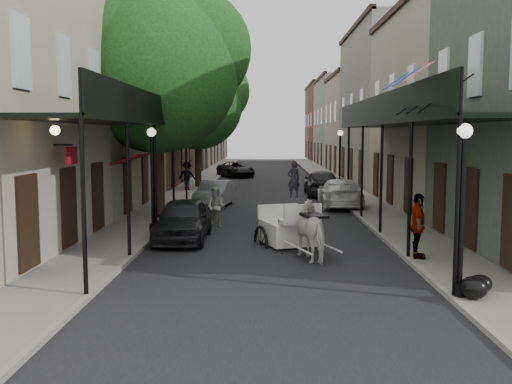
{
  "coord_description": "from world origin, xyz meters",
  "views": [
    {
      "loc": [
        -0.09,
        -14.08,
        3.6
      ],
      "look_at": [
        -0.41,
        5.62,
        1.6
      ],
      "focal_mm": 40.0,
      "sensor_mm": 36.0,
      "label": 1
    }
  ],
  "objects_px": {
    "lamppost_right_near": "(462,207)",
    "car_left_near": "(183,220)",
    "tree_far": "(203,101)",
    "car_right_far": "(322,183)",
    "lamppost_right_far": "(340,162)",
    "tree_near": "(168,65)",
    "pedestrian_sidewalk_left": "(187,176)",
    "pedestrian_walking": "(216,207)",
    "car_right_near": "(340,193)",
    "lamppost_left": "(152,178)",
    "horse": "(315,231)",
    "pedestrian_sidewalk_right": "(418,226)",
    "carriage": "(283,211)",
    "car_left_far": "(236,169)",
    "car_left_mid": "(215,194)"
  },
  "relations": [
    {
      "from": "lamppost_right_near",
      "to": "car_left_near",
      "type": "relative_size",
      "value": 0.88
    },
    {
      "from": "tree_far",
      "to": "car_right_far",
      "type": "relative_size",
      "value": 1.87
    },
    {
      "from": "lamppost_right_far",
      "to": "car_left_near",
      "type": "bearing_deg",
      "value": -118.18
    },
    {
      "from": "tree_near",
      "to": "pedestrian_sidewalk_left",
      "type": "height_order",
      "value": "tree_near"
    },
    {
      "from": "pedestrian_walking",
      "to": "car_right_near",
      "type": "relative_size",
      "value": 0.32
    },
    {
      "from": "tree_far",
      "to": "lamppost_left",
      "type": "height_order",
      "value": "tree_far"
    },
    {
      "from": "pedestrian_sidewalk_left",
      "to": "horse",
      "type": "bearing_deg",
      "value": 113.03
    },
    {
      "from": "pedestrian_sidewalk_right",
      "to": "lamppost_left",
      "type": "bearing_deg",
      "value": 73.55
    },
    {
      "from": "carriage",
      "to": "pedestrian_walking",
      "type": "relative_size",
      "value": 1.77
    },
    {
      "from": "lamppost_right_far",
      "to": "horse",
      "type": "distance_m",
      "value": 16.14
    },
    {
      "from": "car_right_far",
      "to": "horse",
      "type": "bearing_deg",
      "value": 84.05
    },
    {
      "from": "lamppost_left",
      "to": "horse",
      "type": "xyz_separation_m",
      "value": [
        5.44,
        -3.86,
        -1.22
      ]
    },
    {
      "from": "tree_far",
      "to": "car_left_far",
      "type": "xyz_separation_m",
      "value": [
        1.65,
        9.63,
        -5.19
      ]
    },
    {
      "from": "tree_far",
      "to": "carriage",
      "type": "height_order",
      "value": "tree_far"
    },
    {
      "from": "horse",
      "to": "car_left_mid",
      "type": "relative_size",
      "value": 0.5
    },
    {
      "from": "lamppost_left",
      "to": "car_left_mid",
      "type": "relative_size",
      "value": 0.94
    },
    {
      "from": "pedestrian_sidewalk_left",
      "to": "car_right_near",
      "type": "distance_m",
      "value": 11.33
    },
    {
      "from": "car_left_near",
      "to": "carriage",
      "type": "bearing_deg",
      "value": -6.67
    },
    {
      "from": "horse",
      "to": "car_left_far",
      "type": "bearing_deg",
      "value": -102.06
    },
    {
      "from": "lamppost_right_far",
      "to": "pedestrian_walking",
      "type": "height_order",
      "value": "lamppost_right_far"
    },
    {
      "from": "lamppost_right_near",
      "to": "tree_near",
      "type": "bearing_deg",
      "value": 124.27
    },
    {
      "from": "carriage",
      "to": "tree_far",
      "type": "bearing_deg",
      "value": 84.44
    },
    {
      "from": "pedestrian_sidewalk_right",
      "to": "car_right_near",
      "type": "bearing_deg",
      "value": 13.26
    },
    {
      "from": "car_left_far",
      "to": "car_right_far",
      "type": "distance_m",
      "value": 15.71
    },
    {
      "from": "pedestrian_sidewalk_right",
      "to": "car_right_far",
      "type": "relative_size",
      "value": 0.4
    },
    {
      "from": "tree_far",
      "to": "pedestrian_sidewalk_left",
      "type": "xyz_separation_m",
      "value": [
        -0.75,
        -2.79,
        -4.83
      ]
    },
    {
      "from": "lamppost_right_near",
      "to": "car_right_far",
      "type": "height_order",
      "value": "lamppost_right_near"
    },
    {
      "from": "pedestrian_sidewalk_left",
      "to": "car_left_far",
      "type": "height_order",
      "value": "pedestrian_sidewalk_left"
    },
    {
      "from": "car_left_mid",
      "to": "car_left_far",
      "type": "xyz_separation_m",
      "value": [
        0.0,
        19.81,
        -0.0
      ]
    },
    {
      "from": "lamppost_right_near",
      "to": "lamppost_left",
      "type": "height_order",
      "value": "same"
    },
    {
      "from": "lamppost_left",
      "to": "car_left_mid",
      "type": "height_order",
      "value": "lamppost_left"
    },
    {
      "from": "car_right_near",
      "to": "car_right_far",
      "type": "xyz_separation_m",
      "value": [
        -0.4,
        5.21,
        0.08
      ]
    },
    {
      "from": "lamppost_right_far",
      "to": "carriage",
      "type": "height_order",
      "value": "lamppost_right_far"
    },
    {
      "from": "tree_far",
      "to": "pedestrian_sidewalk_right",
      "type": "bearing_deg",
      "value": -69.33
    },
    {
      "from": "car_left_near",
      "to": "lamppost_left",
      "type": "bearing_deg",
      "value": 139.33
    },
    {
      "from": "lamppost_right_far",
      "to": "car_right_far",
      "type": "bearing_deg",
      "value": 126.53
    },
    {
      "from": "lamppost_left",
      "to": "car_right_far",
      "type": "xyz_separation_m",
      "value": [
        7.3,
        13.21,
        -1.26
      ]
    },
    {
      "from": "horse",
      "to": "car_left_far",
      "type": "distance_m",
      "value": 31.91
    },
    {
      "from": "lamppost_right_near",
      "to": "car_right_far",
      "type": "xyz_separation_m",
      "value": [
        -0.9,
        21.21,
        -1.26
      ]
    },
    {
      "from": "car_right_near",
      "to": "tree_near",
      "type": "bearing_deg",
      "value": 26.85
    },
    {
      "from": "tree_far",
      "to": "car_right_far",
      "type": "xyz_separation_m",
      "value": [
        7.45,
        -4.97,
        -5.05
      ]
    },
    {
      "from": "car_right_near",
      "to": "car_left_far",
      "type": "bearing_deg",
      "value": -71.89
    },
    {
      "from": "car_left_near",
      "to": "car_right_far",
      "type": "distance_m",
      "value": 15.49
    },
    {
      "from": "car_left_far",
      "to": "car_right_near",
      "type": "xyz_separation_m",
      "value": [
        6.2,
        -19.81,
        0.06
      ]
    },
    {
      "from": "lamppost_right_far",
      "to": "car_left_far",
      "type": "relative_size",
      "value": 0.79
    },
    {
      "from": "tree_far",
      "to": "car_right_near",
      "type": "height_order",
      "value": "tree_far"
    },
    {
      "from": "tree_near",
      "to": "car_left_near",
      "type": "height_order",
      "value": "tree_near"
    },
    {
      "from": "carriage",
      "to": "car_right_far",
      "type": "xyz_separation_m",
      "value": [
        2.71,
        14.61,
        -0.3
      ]
    },
    {
      "from": "tree_near",
      "to": "tree_far",
      "type": "relative_size",
      "value": 1.12
    },
    {
      "from": "car_left_mid",
      "to": "car_right_far",
      "type": "relative_size",
      "value": 0.86
    }
  ]
}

